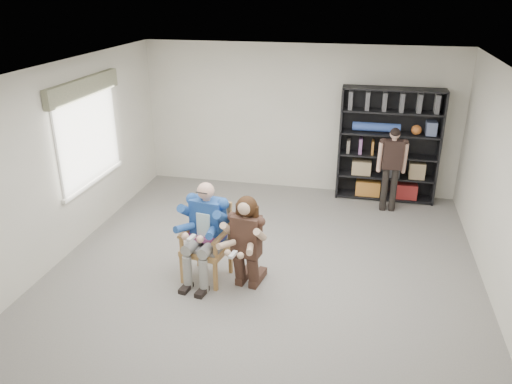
% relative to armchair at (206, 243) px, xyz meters
% --- Properties ---
extents(room_shell, '(6.00, 7.00, 2.80)m').
position_rel_armchair_xyz_m(room_shell, '(0.74, 0.11, 0.86)').
color(room_shell, beige).
rests_on(room_shell, ground).
extents(floor, '(6.00, 7.00, 0.01)m').
position_rel_armchair_xyz_m(floor, '(0.74, 0.11, -0.54)').
color(floor, slate).
rests_on(floor, ground).
extents(window_left, '(0.16, 2.00, 1.75)m').
position_rel_armchair_xyz_m(window_left, '(-2.21, 1.11, 1.09)').
color(window_left, white).
rests_on(window_left, room_shell).
extents(armchair, '(0.72, 0.71, 1.09)m').
position_rel_armchair_xyz_m(armchair, '(0.00, 0.00, 0.00)').
color(armchair, '#AD7C3E').
rests_on(armchair, floor).
extents(seated_man, '(0.74, 0.94, 1.42)m').
position_rel_armchair_xyz_m(seated_man, '(0.00, 0.00, 0.16)').
color(seated_man, navy).
rests_on(seated_man, floor).
extents(kneeling_woman, '(0.68, 0.95, 1.30)m').
position_rel_armchair_xyz_m(kneeling_woman, '(0.58, -0.12, 0.10)').
color(kneeling_woman, '#3C261E').
rests_on(kneeling_woman, floor).
extents(bookshelf, '(1.80, 0.38, 2.10)m').
position_rel_armchair_xyz_m(bookshelf, '(2.44, 3.39, 0.51)').
color(bookshelf, black).
rests_on(bookshelf, floor).
extents(standing_man, '(0.49, 0.29, 1.54)m').
position_rel_armchair_xyz_m(standing_man, '(2.50, 2.84, 0.23)').
color(standing_man, black).
rests_on(standing_man, floor).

